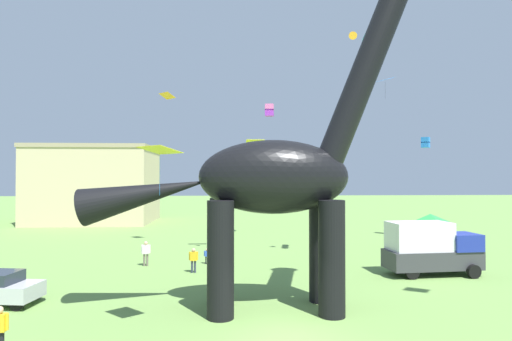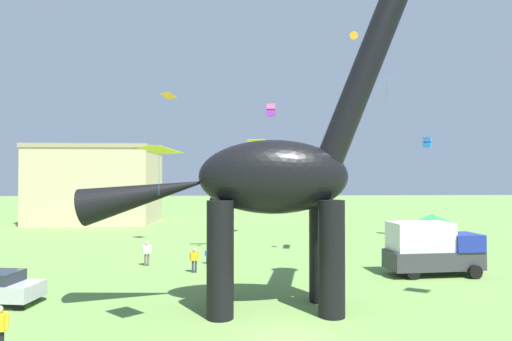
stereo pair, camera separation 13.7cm
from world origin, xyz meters
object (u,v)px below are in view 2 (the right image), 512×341
at_px(festival_canopy_tent, 432,220).
at_px(kite_high_left, 159,150).
at_px(person_vendor_side, 208,255).
at_px(person_far_spectator, 194,258).
at_px(kite_far_left, 427,142).
at_px(dinosaur_sculpture, 272,177).
at_px(kite_near_low, 256,143).
at_px(person_near_flyer, 147,251).
at_px(kite_mid_left, 219,172).
at_px(parked_box_truck, 431,248).
at_px(kite_apex, 271,110).
at_px(kite_mid_right, 387,80).
at_px(kite_mid_center, 169,96).
at_px(kite_high_right, 366,36).

relative_size(festival_canopy_tent, kite_high_left, 1.78).
distance_m(person_vendor_side, person_far_spectator, 2.73).
bearing_deg(kite_far_left, festival_canopy_tent, -112.34).
height_order(dinosaur_sculpture, kite_near_low, dinosaur_sculpture).
distance_m(dinosaur_sculpture, person_vendor_side, 11.98).
distance_m(kite_high_left, kite_near_low, 17.16).
distance_m(person_near_flyer, kite_near_low, 11.10).
relative_size(person_vendor_side, kite_near_low, 0.60).
relative_size(person_vendor_side, kite_high_left, 0.59).
distance_m(person_far_spectator, festival_canopy_tent, 19.35).
relative_size(person_vendor_side, person_far_spectator, 0.69).
bearing_deg(kite_far_left, person_near_flyer, -155.87).
xyz_separation_m(dinosaur_sculpture, kite_mid_left, (-2.96, 15.49, 0.40)).
bearing_deg(person_vendor_side, kite_mid_left, -126.33).
xyz_separation_m(parked_box_truck, kite_apex, (-8.40, 15.77, 10.78)).
height_order(person_far_spectator, kite_mid_right, kite_mid_right).
bearing_deg(dinosaur_sculpture, kite_far_left, 20.62).
bearing_deg(kite_near_low, dinosaur_sculpture, -89.60).
bearing_deg(kite_mid_right, kite_apex, 157.67).
distance_m(person_vendor_side, festival_canopy_tent, 18.02).
bearing_deg(kite_mid_left, kite_mid_right, 9.06).
height_order(kite_mid_center, kite_near_low, kite_mid_center).
bearing_deg(dinosaur_sculpture, kite_mid_center, 82.87).
height_order(dinosaur_sculpture, festival_canopy_tent, dinosaur_sculpture).
relative_size(person_vendor_side, kite_mid_right, 0.56).
bearing_deg(kite_near_low, person_vendor_side, -140.83).
xyz_separation_m(person_vendor_side, person_near_flyer, (-4.02, -0.46, 0.36)).
height_order(dinosaur_sculpture, person_far_spectator, dinosaur_sculpture).
relative_size(kite_high_left, kite_apex, 1.53).
relative_size(person_vendor_side, kite_high_right, 0.54).
height_order(kite_mid_center, kite_apex, kite_apex).
distance_m(kite_apex, kite_high_right, 14.16).
bearing_deg(parked_box_truck, kite_high_right, 129.88).
bearing_deg(parked_box_truck, kite_mid_right, 77.63).
bearing_deg(person_vendor_side, festival_canopy_tent, 162.13).
bearing_deg(kite_mid_center, festival_canopy_tent, -8.10).
xyz_separation_m(kite_far_left, kite_mid_center, (-23.95, -3.52, 3.56)).
bearing_deg(festival_canopy_tent, person_vendor_side, -167.62).
height_order(person_far_spectator, kite_far_left, kite_far_left).
distance_m(festival_canopy_tent, kite_far_left, 9.74).
relative_size(person_far_spectator, kite_high_right, 0.78).
bearing_deg(person_near_flyer, kite_apex, 92.06).
distance_m(dinosaur_sculpture, kite_high_left, 5.76).
relative_size(kite_mid_center, kite_apex, 1.29).
distance_m(festival_canopy_tent, kite_apex, 17.57).
bearing_deg(kite_high_left, kite_mid_center, 97.95).
relative_size(kite_far_left, kite_apex, 0.86).
distance_m(kite_mid_center, kite_apex, 10.34).
relative_size(parked_box_truck, kite_near_low, 3.31).
distance_m(person_far_spectator, kite_mid_left, 9.73).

